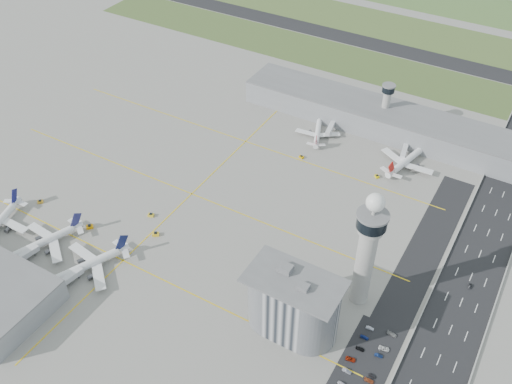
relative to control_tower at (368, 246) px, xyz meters
The scene contains 44 objects.
ground 80.47m from the control_tower, behind, with size 1000.00×1000.00×0.00m, color gray.
grass_strip_0 238.28m from the control_tower, 112.98° to the left, with size 480.00×50.00×0.08m, color #485C2B.
grass_strip_1 308.14m from the control_tower, 107.49° to the left, with size 480.00×60.00×0.08m, color #4C6731.
runway 272.40m from the control_tower, 109.91° to the left, with size 480.00×22.00×0.10m, color black.
highway 56.01m from the control_tower, 10.54° to the right, with size 28.00×500.00×0.10m, color black.
barrier_left 45.73m from the control_tower, 15.42° to the right, with size 0.60×500.00×1.20m, color #9E9E99.
barrier_right 67.08m from the control_tower, ahead, with size 0.60×500.00×1.20m, color #9E9E99.
landside_road 43.28m from the control_tower, 45.00° to the right, with size 18.00×260.00×0.08m, color black.
parking_lot 48.79m from the control_tower, 61.93° to the right, with size 20.00×44.00×0.10m, color black.
taxiway_line_h_0 123.35m from the control_tower, 161.26° to the right, with size 260.00×0.60×0.01m, color yellow.
taxiway_line_h_1 119.40m from the control_tower, 168.89° to the left, with size 260.00×0.60×0.01m, color yellow.
taxiway_line_h_2 143.16m from the control_tower, 143.79° to the left, with size 260.00×0.60×0.01m, color yellow.
taxiway_line_v 119.40m from the control_tower, 168.89° to the left, with size 0.60×260.00×0.01m, color yellow.
control_tower is the anchor object (origin of this frame).
secondary_tower 148.97m from the control_tower, 106.48° to the left, with size 8.60×8.60×31.90m.
admin_building 41.10m from the control_tower, 123.70° to the right, with size 42.00×24.00×33.50m.
terminal_pier 146.15m from the control_tower, 102.88° to the left, with size 210.00×32.00×15.80m.
airplane_near_b 163.98m from the control_tower, 161.81° to the right, with size 42.15×35.82×11.80m, color white, non-canonical shape.
airplane_near_c 136.19m from the control_tower, 157.23° to the right, with size 44.19×37.57×12.37m, color white, non-canonical shape.
airplane_far_a 138.02m from the control_tower, 123.86° to the left, with size 34.63×29.44×9.70m, color white, non-canonical shape.
airplane_far_b 115.71m from the control_tower, 97.38° to the left, with size 42.15×35.83×11.80m, color white, non-canonical shape.
jet_bridge_near_1 172.69m from the control_tower, 156.00° to the right, with size 14.00×3.00×5.70m, color silver, non-canonical shape.
jet_bridge_near_2 146.36m from the control_tower, 151.10° to the right, with size 14.00×3.00×5.70m, color silver, non-canonical shape.
jet_bridge_far_0 145.99m from the control_tower, 119.45° to the left, with size 14.00×3.00×5.70m, color silver, non-canonical shape.
jet_bridge_far_1 129.66m from the control_tower, 99.16° to the left, with size 14.00×3.00×5.70m, color silver, non-canonical shape.
tug_0 186.54m from the control_tower, behind, with size 2.13×3.09×1.80m, color gold, non-canonical shape.
tug_1 149.74m from the control_tower, 168.68° to the right, with size 2.45×3.56×2.07m, color #EF9904, non-canonical shape.
tug_2 115.11m from the control_tower, behind, with size 2.40×3.50×2.03m, color yellow, non-canonical shape.
tug_3 125.27m from the control_tower, behind, with size 2.19×3.18×1.85m, color gold, non-canonical shape.
tug_4 116.89m from the control_tower, 130.83° to the left, with size 1.91×2.78×1.62m, color #E3A500, non-canonical shape.
tug_5 99.73m from the control_tower, 105.81° to the left, with size 1.96×2.84×1.65m, color #E0C303, non-canonical shape.
car_lot_0 58.51m from the control_tower, 75.57° to the right, with size 1.53×3.80×1.29m, color silver.
car_lot_1 53.39m from the control_tower, 74.17° to the right, with size 1.39×3.99×1.31m, color #8D909E.
car_lot_2 48.90m from the control_tower, 72.84° to the right, with size 2.01×4.37×1.21m, color #99210A.
car_lot_3 44.95m from the control_tower, 65.90° to the right, with size 1.55×3.80×1.10m, color black.
car_lot_4 41.20m from the control_tower, 60.52° to the right, with size 1.54×3.83×1.31m, color navy.
car_lot_5 38.86m from the control_tower, 50.81° to the right, with size 1.27×3.65×1.20m, color #AFB3C4.
car_lot_7 55.85m from the control_tower, 61.67° to the right, with size 1.70×4.19×1.22m, color #A14825.
car_lot_8 54.15m from the control_tower, 59.51° to the right, with size 1.31×3.25×1.11m, color #28272C.
car_lot_9 47.21m from the control_tower, 51.81° to the right, with size 1.25×3.59×1.18m, color #10214C.
car_lot_10 45.28m from the control_tower, 45.26° to the right, with size 2.18×4.73×1.31m, color silver.
car_lot_11 42.07m from the control_tower, 29.56° to the right, with size 1.83×4.51×1.31m, color gray.
car_hw_1 65.16m from the control_tower, 37.15° to the left, with size 1.16×3.32×1.09m, color black.
car_hw_4 177.64m from the control_tower, 78.08° to the left, with size 1.43×3.54×1.21m, color #9C9C9D.
Camera 1 is at (117.34, -165.46, 213.90)m, focal length 40.00 mm.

